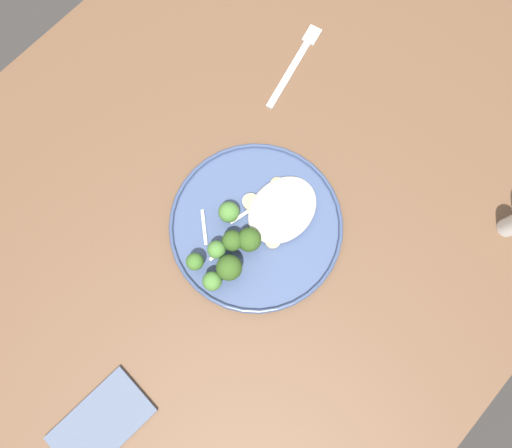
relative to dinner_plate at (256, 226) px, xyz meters
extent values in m
plane|color=#2D2B28|center=(-0.01, -0.04, -0.75)|extent=(6.00, 6.00, 0.00)
cube|color=brown|center=(-0.01, -0.04, -0.03)|extent=(1.40, 1.00, 0.04)
cylinder|color=#38476B|center=(0.00, 0.00, 0.00)|extent=(0.29, 0.29, 0.01)
torus|color=#334162|center=(0.00, 0.00, 0.01)|extent=(0.29, 0.29, 0.01)
ellipsoid|color=beige|center=(-0.05, 0.02, 0.02)|extent=(0.13, 0.10, 0.03)
cylinder|color=#E5C689|center=(-0.07, -0.02, 0.01)|extent=(0.02, 0.02, 0.01)
cylinder|color=#958159|center=(-0.07, -0.02, 0.02)|extent=(0.02, 0.02, 0.00)
cylinder|color=beige|center=(-0.02, 0.04, 0.01)|extent=(0.03, 0.03, 0.02)
cylinder|color=#988766|center=(-0.02, 0.04, 0.02)|extent=(0.03, 0.03, 0.00)
cylinder|color=#E5C689|center=(-0.05, 0.01, 0.01)|extent=(0.04, 0.04, 0.02)
cylinder|color=#958159|center=(-0.05, 0.01, 0.02)|extent=(0.03, 0.03, 0.00)
cylinder|color=beige|center=(-0.02, -0.03, 0.01)|extent=(0.03, 0.03, 0.01)
cylinder|color=#988766|center=(-0.02, -0.03, 0.02)|extent=(0.03, 0.03, 0.00)
cylinder|color=beige|center=(0.00, 0.04, 0.01)|extent=(0.03, 0.03, 0.01)
cylinder|color=#988766|center=(0.00, 0.04, 0.02)|extent=(0.02, 0.02, 0.00)
cylinder|color=#DBB77A|center=(-0.03, 0.02, 0.01)|extent=(0.03, 0.03, 0.01)
cylinder|color=#8E774F|center=(-0.03, 0.02, 0.02)|extent=(0.03, 0.03, 0.00)
cylinder|color=beige|center=(-0.05, 0.03, 0.01)|extent=(0.03, 0.03, 0.01)
cylinder|color=#988766|center=(-0.05, 0.03, 0.02)|extent=(0.03, 0.03, 0.00)
cylinder|color=#89A356|center=(0.08, -0.01, 0.01)|extent=(0.01, 0.01, 0.03)
sphere|color=#42702D|center=(0.08, -0.01, 0.04)|extent=(0.03, 0.03, 0.03)
cylinder|color=#7A994C|center=(0.12, 0.02, 0.01)|extent=(0.01, 0.01, 0.02)
sphere|color=#42702D|center=(0.12, 0.02, 0.04)|extent=(0.03, 0.03, 0.03)
cylinder|color=#7A994C|center=(0.03, 0.01, 0.01)|extent=(0.02, 0.02, 0.02)
sphere|color=#2D4C19|center=(0.03, 0.01, 0.04)|extent=(0.04, 0.04, 0.04)
cylinder|color=#7A994C|center=(0.02, -0.04, 0.01)|extent=(0.02, 0.02, 0.02)
sphere|color=#42702D|center=(0.02, -0.04, 0.03)|extent=(0.03, 0.03, 0.03)
cylinder|color=#89A356|center=(0.08, 0.02, 0.02)|extent=(0.02, 0.02, 0.03)
sphere|color=#2D4C19|center=(0.08, 0.02, 0.04)|extent=(0.04, 0.04, 0.04)
cylinder|color=#7A994C|center=(0.11, -0.03, 0.01)|extent=(0.02, 0.02, 0.02)
sphere|color=#386023|center=(0.11, -0.03, 0.04)|extent=(0.03, 0.03, 0.03)
cylinder|color=#7A994C|center=(0.05, 0.00, 0.01)|extent=(0.02, 0.02, 0.03)
sphere|color=#2D4C19|center=(0.05, 0.00, 0.04)|extent=(0.03, 0.03, 0.03)
cube|color=silver|center=(0.01, -0.03, 0.01)|extent=(0.04, 0.01, 0.00)
cube|color=silver|center=(0.08, -0.01, 0.01)|extent=(0.04, 0.01, 0.00)
cube|color=silver|center=(0.06, -0.06, 0.01)|extent=(0.04, 0.05, 0.00)
cube|color=silver|center=(0.02, 0.02, 0.01)|extent=(0.05, 0.03, 0.00)
cube|color=silver|center=(-0.25, -0.15, -0.01)|extent=(0.15, 0.05, 0.00)
cube|color=silver|center=(-0.34, -0.17, -0.01)|extent=(0.04, 0.03, 0.00)
cube|color=#4C566B|center=(0.39, 0.03, 0.00)|extent=(0.16, 0.10, 0.01)
camera|label=1|loc=(0.13, 0.12, 0.75)|focal=32.53mm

